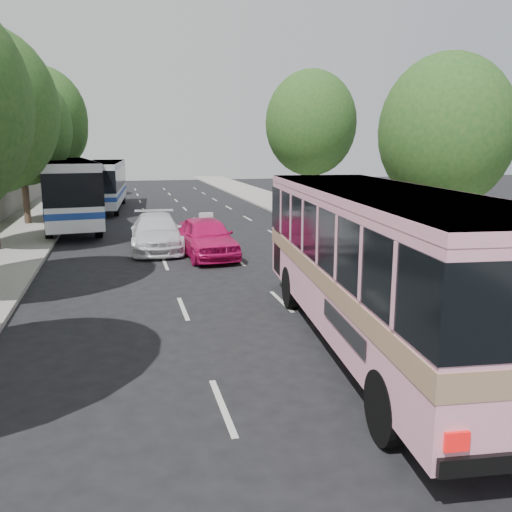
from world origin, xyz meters
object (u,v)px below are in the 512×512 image
object	(u,v)px
pink_bus	(380,252)
white_pickup	(156,232)
pink_taxi	(206,237)
tour_coach_front	(67,187)
tour_coach_rear	(104,181)

from	to	relation	value
pink_bus	white_pickup	xyz separation A→B (m)	(-4.00, 13.14, -1.47)
pink_taxi	tour_coach_front	xyz separation A→B (m)	(-6.19, 10.00, 1.40)
tour_coach_front	pink_taxi	bearing A→B (deg)	-65.88
pink_bus	white_pickup	world-z (taller)	pink_bus
pink_bus	tour_coach_rear	bearing A→B (deg)	108.56
pink_bus	tour_coach_front	size ratio (longest dim) A/B	0.92
pink_taxi	tour_coach_front	world-z (taller)	tour_coach_front
white_pickup	tour_coach_rear	distance (m)	16.37
tour_coach_front	tour_coach_rear	size ratio (longest dim) A/B	1.11
pink_taxi	white_pickup	size ratio (longest dim) A/B	0.91
pink_taxi	tour_coach_rear	world-z (taller)	tour_coach_rear
pink_bus	tour_coach_rear	distance (m)	29.99
pink_taxi	tour_coach_front	distance (m)	11.85
pink_bus	tour_coach_front	world-z (taller)	tour_coach_front
tour_coach_front	tour_coach_rear	world-z (taller)	tour_coach_front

